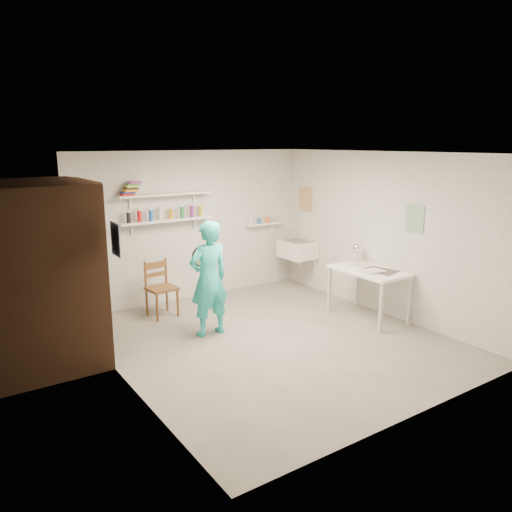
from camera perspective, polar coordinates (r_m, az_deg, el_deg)
floor at (r=6.63m, az=1.96°, el=-9.61°), size 4.00×4.50×0.02m
ceiling at (r=6.12m, az=2.14°, el=11.79°), size 4.00×4.50×0.02m
wall_back at (r=8.17m, az=-7.33°, el=3.45°), size 4.00×0.02×2.40m
wall_front at (r=4.69m, az=18.53°, el=-4.26°), size 4.00×0.02×2.40m
wall_left at (r=5.37m, az=-15.60°, el=-1.92°), size 0.02×4.50×2.40m
wall_right at (r=7.60m, az=14.41°, el=2.44°), size 0.02×4.50×2.40m
doorway_recess at (r=6.40m, az=-18.35°, el=-1.59°), size 0.02×0.90×2.00m
corridor_box at (r=6.25m, az=-24.64°, el=-2.00°), size 1.40×1.50×2.10m
door_lintel at (r=6.24m, az=-18.86°, el=7.82°), size 0.06×1.05×0.10m
door_jamb_near at (r=5.94m, az=-16.83°, el=-2.58°), size 0.06×0.10×2.00m
door_jamb_far at (r=6.87m, az=-19.34°, el=-0.68°), size 0.06×0.10×2.00m
shelf_lower at (r=7.82m, az=-10.20°, el=4.04°), size 1.50×0.22×0.03m
shelf_upper at (r=7.77m, az=-10.32°, el=6.96°), size 1.50×0.22×0.03m
ledge_shelf at (r=8.79m, az=0.85°, el=3.70°), size 0.70×0.14×0.03m
poster_left at (r=5.35m, az=-15.78°, el=1.85°), size 0.01×0.28×0.36m
poster_right_a at (r=8.82m, az=5.67°, el=6.49°), size 0.01×0.34×0.42m
poster_right_b at (r=7.19m, az=17.69°, el=4.08°), size 0.01×0.30×0.38m
belfast_sink at (r=8.73m, az=4.76°, el=0.79°), size 0.48×0.60×0.30m
man at (r=6.59m, az=-5.42°, el=-2.60°), size 0.58×0.40×1.55m
wall_clock at (r=6.72m, az=-6.27°, el=-0.05°), size 0.28×0.05×0.28m
wooden_chair at (r=7.47m, az=-10.73°, el=-3.66°), size 0.43×0.41×0.85m
work_table at (r=7.47m, az=12.69°, el=-4.24°), size 0.66×1.10×0.73m
desk_lamp at (r=7.75m, az=11.47°, el=0.93°), size 0.14×0.14×0.14m
spray_cans at (r=7.81m, az=-10.23°, el=4.77°), size 1.29×0.06×0.17m
book_stack at (r=7.56m, az=-14.13°, el=7.48°), size 0.30×0.14×0.20m
ledge_pots at (r=8.78m, az=0.85°, el=4.08°), size 0.48×0.07×0.09m
papers at (r=7.37m, az=12.83°, el=-1.43°), size 0.30×0.22×0.02m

